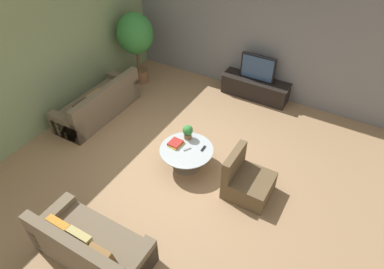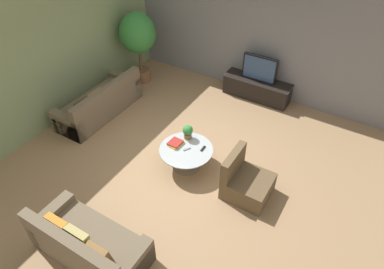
{
  "view_description": "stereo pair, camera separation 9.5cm",
  "coord_description": "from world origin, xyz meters",
  "px_view_note": "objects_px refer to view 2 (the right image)",
  "views": [
    {
      "loc": [
        2.66,
        -4.19,
        4.93
      ],
      "look_at": [
        0.06,
        0.27,
        0.55
      ],
      "focal_mm": 32.0,
      "sensor_mm": 36.0,
      "label": 1
    },
    {
      "loc": [
        2.74,
        -4.14,
        4.93
      ],
      "look_at": [
        0.06,
        0.27,
        0.55
      ],
      "focal_mm": 32.0,
      "sensor_mm": 36.0,
      "label": 2
    }
  ],
  "objects_px": {
    "coffee_table": "(186,154)",
    "armchair_wicker": "(245,182)",
    "potted_plant_tabletop": "(188,131)",
    "potted_palm_tall": "(138,36)",
    "media_console": "(257,88)",
    "couch_near_entry": "(88,245)",
    "couch_by_wall": "(100,104)",
    "television": "(260,69)"
  },
  "relations": [
    {
      "from": "couch_by_wall",
      "to": "potted_plant_tabletop",
      "type": "distance_m",
      "value": 2.52
    },
    {
      "from": "armchair_wicker",
      "to": "potted_palm_tall",
      "type": "height_order",
      "value": "potted_palm_tall"
    },
    {
      "from": "media_console",
      "to": "armchair_wicker",
      "type": "xyz_separation_m",
      "value": [
        1.06,
        -3.03,
        0.01
      ]
    },
    {
      "from": "television",
      "to": "couch_near_entry",
      "type": "distance_m",
      "value": 5.48
    },
    {
      "from": "coffee_table",
      "to": "potted_palm_tall",
      "type": "relative_size",
      "value": 0.56
    },
    {
      "from": "potted_palm_tall",
      "to": "coffee_table",
      "type": "bearing_deg",
      "value": -38.02
    },
    {
      "from": "television",
      "to": "couch_near_entry",
      "type": "relative_size",
      "value": 0.47
    },
    {
      "from": "television",
      "to": "media_console",
      "type": "bearing_deg",
      "value": 90.0
    },
    {
      "from": "coffee_table",
      "to": "potted_palm_tall",
      "type": "bearing_deg",
      "value": 141.98
    },
    {
      "from": "couch_near_entry",
      "to": "potted_plant_tabletop",
      "type": "height_order",
      "value": "couch_near_entry"
    },
    {
      "from": "armchair_wicker",
      "to": "potted_plant_tabletop",
      "type": "height_order",
      "value": "armchair_wicker"
    },
    {
      "from": "couch_near_entry",
      "to": "potted_plant_tabletop",
      "type": "distance_m",
      "value": 2.77
    },
    {
      "from": "armchair_wicker",
      "to": "potted_plant_tabletop",
      "type": "relative_size",
      "value": 2.8
    },
    {
      "from": "television",
      "to": "couch_near_entry",
      "type": "height_order",
      "value": "television"
    },
    {
      "from": "potted_palm_tall",
      "to": "couch_by_wall",
      "type": "bearing_deg",
      "value": -85.87
    },
    {
      "from": "couch_by_wall",
      "to": "media_console",
      "type": "bearing_deg",
      "value": 131.72
    },
    {
      "from": "television",
      "to": "armchair_wicker",
      "type": "height_order",
      "value": "television"
    },
    {
      "from": "television",
      "to": "coffee_table",
      "type": "xyz_separation_m",
      "value": [
        -0.23,
        -2.99,
        -0.51
      ]
    },
    {
      "from": "potted_palm_tall",
      "to": "couch_near_entry",
      "type": "bearing_deg",
      "value": -61.18
    },
    {
      "from": "television",
      "to": "potted_plant_tabletop",
      "type": "distance_m",
      "value": 2.72
    },
    {
      "from": "coffee_table",
      "to": "couch_by_wall",
      "type": "relative_size",
      "value": 0.48
    },
    {
      "from": "potted_palm_tall",
      "to": "potted_plant_tabletop",
      "type": "height_order",
      "value": "potted_palm_tall"
    },
    {
      "from": "couch_by_wall",
      "to": "armchair_wicker",
      "type": "xyz_separation_m",
      "value": [
        3.93,
        -0.47,
        -0.02
      ]
    },
    {
      "from": "couch_near_entry",
      "to": "potted_palm_tall",
      "type": "height_order",
      "value": "potted_palm_tall"
    },
    {
      "from": "coffee_table",
      "to": "armchair_wicker",
      "type": "height_order",
      "value": "armchair_wicker"
    },
    {
      "from": "media_console",
      "to": "potted_plant_tabletop",
      "type": "relative_size",
      "value": 5.53
    },
    {
      "from": "media_console",
      "to": "potted_palm_tall",
      "type": "relative_size",
      "value": 0.91
    },
    {
      "from": "media_console",
      "to": "coffee_table",
      "type": "height_order",
      "value": "media_console"
    },
    {
      "from": "armchair_wicker",
      "to": "television",
      "type": "bearing_deg",
      "value": 19.3
    },
    {
      "from": "couch_by_wall",
      "to": "couch_near_entry",
      "type": "relative_size",
      "value": 1.19
    },
    {
      "from": "armchair_wicker",
      "to": "couch_near_entry",
      "type": "bearing_deg",
      "value": 147.81
    },
    {
      "from": "couch_near_entry",
      "to": "potted_palm_tall",
      "type": "bearing_deg",
      "value": -61.18
    },
    {
      "from": "media_console",
      "to": "potted_palm_tall",
      "type": "bearing_deg",
      "value": -164.6
    },
    {
      "from": "couch_near_entry",
      "to": "potted_plant_tabletop",
      "type": "relative_size",
      "value": 5.94
    },
    {
      "from": "potted_plant_tabletop",
      "to": "media_console",
      "type": "bearing_deg",
      "value": 82.08
    },
    {
      "from": "television",
      "to": "couch_by_wall",
      "type": "relative_size",
      "value": 0.4
    },
    {
      "from": "couch_near_entry",
      "to": "potted_palm_tall",
      "type": "relative_size",
      "value": 0.98
    },
    {
      "from": "coffee_table",
      "to": "potted_plant_tabletop",
      "type": "height_order",
      "value": "potted_plant_tabletop"
    },
    {
      "from": "couch_by_wall",
      "to": "potted_plant_tabletop",
      "type": "height_order",
      "value": "couch_by_wall"
    },
    {
      "from": "potted_plant_tabletop",
      "to": "potted_palm_tall",
      "type": "bearing_deg",
      "value": 144.6
    },
    {
      "from": "armchair_wicker",
      "to": "potted_palm_tall",
      "type": "relative_size",
      "value": 0.46
    },
    {
      "from": "television",
      "to": "armchair_wicker",
      "type": "bearing_deg",
      "value": -70.7
    }
  ]
}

